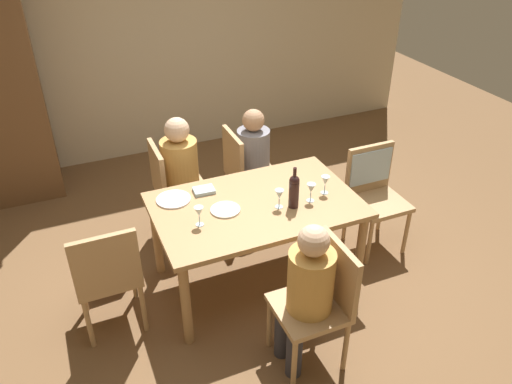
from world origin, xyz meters
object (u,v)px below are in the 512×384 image
chair_far_right (245,170)px  wine_glass_near_left (311,189)px  person_man_bearded (183,170)px  wine_glass_near_right (279,195)px  dining_table (256,213)px  chair_right_end (372,183)px  person_man_guest (307,288)px  wine_glass_far (325,181)px  wine_glass_centre (199,212)px  handbag (107,280)px  chair_far_left (172,185)px  person_woman_host (256,157)px  dinner_plate_guest_left (173,199)px  chair_near (321,296)px  dinner_plate_host (225,210)px  chair_left_end (107,273)px  wine_bottle_tall_green (294,190)px

chair_far_right → wine_glass_near_left: (0.13, -1.00, 0.33)m
person_man_bearded → wine_glass_near_right: bearing=25.0°
dining_table → chair_far_right: 0.91m
chair_far_right → chair_right_end: same height
person_man_guest → wine_glass_far: person_man_guest is taller
dining_table → wine_glass_centre: size_ratio=10.34×
dining_table → handbag: dining_table is taller
chair_far_left → person_woman_host: bearing=90.0°
person_man_bearded → wine_glass_far: (0.87, -0.94, 0.19)m
dining_table → dinner_plate_guest_left: bearing=152.8°
chair_near → wine_glass_near_left: bearing=-22.5°
wine_glass_centre → dinner_plate_host: size_ratio=0.67×
person_man_guest → wine_glass_near_right: (0.16, 0.75, 0.22)m
chair_near → chair_right_end: size_ratio=1.00×
dinner_plate_host → wine_glass_near_left: bearing=-11.6°
dining_table → wine_glass_near_left: size_ratio=10.34×
chair_far_right → person_man_guest: 1.76m
chair_left_end → person_man_bearded: person_man_bearded is taller
wine_glass_near_right → person_man_guest: bearing=-102.2°
chair_far_left → handbag: size_ratio=3.29×
wine_glass_centre → person_man_guest: bearing=-59.8°
wine_glass_centre → handbag: 1.11m
chair_near → wine_glass_far: 0.97m
wine_glass_near_left → handbag: (-1.54, 0.48, -0.75)m
person_woman_host → person_man_guest: person_woman_host is taller
chair_right_end → wine_glass_near_left: (-0.76, -0.25, 0.27)m
wine_glass_near_left → dinner_plate_host: (-0.64, 0.13, -0.10)m
wine_glass_near_right → dinner_plate_guest_left: bearing=150.0°
wine_bottle_tall_green → handbag: wine_bottle_tall_green is taller
handbag → wine_glass_near_right: bearing=-19.8°
chair_far_left → person_man_bearded: size_ratio=0.79×
chair_far_right → wine_glass_near_left: 1.06m
chair_right_end → wine_glass_near_right: (-1.01, -0.24, 0.27)m
dinner_plate_host → handbag: 1.17m
wine_glass_far → chair_left_end: bearing=-179.6°
person_man_guest → wine_glass_far: size_ratio=7.46×
person_woman_host → handbag: (-1.52, -0.52, -0.54)m
person_man_guest → wine_glass_near_right: person_man_guest is taller
wine_bottle_tall_green → dining_table: bearing=148.1°
chair_near → handbag: bearing=45.5°
chair_near → dinner_plate_host: 0.96m
chair_left_end → wine_glass_far: chair_left_end is taller
person_woman_host → chair_right_end: bearing=46.3°
wine_glass_centre → wine_glass_near_right: size_ratio=1.00×
dinner_plate_host → handbag: size_ratio=0.79×
chair_left_end → wine_glass_far: size_ratio=6.17×
chair_far_left → chair_right_end: 1.75m
wine_glass_near_left → chair_left_end: bearing=178.4°
wine_glass_centre → dinner_plate_guest_left: (-0.09, 0.38, -0.10)m
chair_near → handbag: chair_near is taller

